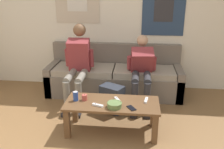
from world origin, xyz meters
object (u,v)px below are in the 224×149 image
couch (114,77)px  person_seated_teen (142,68)px  game_controller_near_right (146,100)px  game_controller_far_center (98,105)px  ceramic_bowl (114,105)px  person_seated_adult (78,62)px  backpack (112,99)px  pillar_candle (85,97)px  cell_phone (131,108)px  game_controller_near_left (117,100)px  coffee_table (112,108)px  drink_can_blue (76,96)px

couch → person_seated_teen: bearing=-37.9°
game_controller_near_right → game_controller_far_center: same height
person_seated_teen → game_controller_near_right: person_seated_teen is taller
ceramic_bowl → game_controller_near_right: bearing=29.2°
person_seated_adult → backpack: size_ratio=3.03×
pillar_candle → cell_phone: (0.61, -0.17, -0.03)m
ceramic_bowl → game_controller_far_center: 0.21m
person_seated_adult → ceramic_bowl: person_seated_adult is taller
couch → ceramic_bowl: couch is taller
game_controller_near_left → person_seated_adult: bearing=131.2°
coffee_table → drink_can_blue: 0.49m
game_controller_near_right → game_controller_near_left: bearing=-176.3°
drink_can_blue → cell_phone: size_ratio=0.82×
game_controller_near_left → coffee_table: bearing=-134.1°
ceramic_bowl → game_controller_near_right: ceramic_bowl is taller
drink_can_blue → game_controller_near_left: bearing=6.2°
game_controller_near_right → couch: bearing=114.1°
couch → game_controller_near_left: size_ratio=15.99×
pillar_candle → drink_can_blue: (-0.11, -0.02, 0.02)m
game_controller_near_right → backpack: bearing=137.0°
game_controller_far_center → cell_phone: size_ratio=0.98×
ceramic_bowl → game_controller_near_right: (0.39, 0.22, -0.03)m
pillar_candle → game_controller_far_center: 0.25m
couch → cell_phone: 1.43m
person_seated_adult → person_seated_teen: person_seated_adult is taller
person_seated_adult → drink_can_blue: size_ratio=9.98×
person_seated_adult → pillar_candle: bearing=-71.5°
person_seated_adult → pillar_candle: size_ratio=14.28×
person_seated_teen → pillar_candle: size_ratio=12.23×
ceramic_bowl → person_seated_teen: bearing=72.4°
couch → game_controller_near_right: 1.28m
drink_can_blue → game_controller_near_right: drink_can_blue is taller
game_controller_near_right → pillar_candle: bearing=-175.8°
coffee_table → person_seated_adult: person_seated_adult is taller
coffee_table → game_controller_near_left: bearing=45.9°
coffee_table → drink_can_blue: size_ratio=9.59×
couch → cell_phone: bearing=-76.2°
coffee_table → cell_phone: (0.25, -0.13, 0.08)m
game_controller_far_center → pillar_candle: bearing=143.1°
person_seated_adult → ceramic_bowl: 1.22m
person_seated_teen → ceramic_bowl: size_ratio=5.79×
pillar_candle → game_controller_near_left: (0.42, 0.03, -0.03)m
couch → game_controller_far_center: bearing=-93.0°
person_seated_teen → pillar_candle: (-0.73, -0.86, -0.13)m
cell_phone → pillar_candle: bearing=164.8°
drink_can_blue → couch: bearing=73.1°
game_controller_near_left → game_controller_near_right: size_ratio=0.97×
game_controller_far_center → game_controller_near_left: bearing=39.0°
drink_can_blue → game_controller_near_left: 0.54m
pillar_candle → coffee_table: bearing=-4.8°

